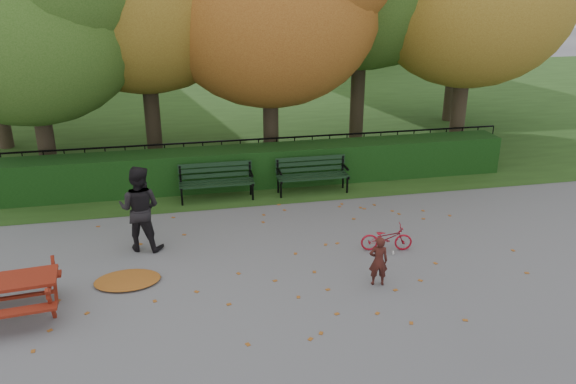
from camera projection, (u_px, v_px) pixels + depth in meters
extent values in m
plane|color=slate|center=(302.00, 264.00, 10.68)|extent=(90.00, 90.00, 0.00)
plane|color=#203D14|center=(227.00, 107.00, 23.47)|extent=(90.00, 90.00, 0.00)
cube|color=black|center=(264.00, 166.00, 14.61)|extent=(13.00, 0.90, 1.00)
cube|color=black|center=(259.00, 171.00, 15.49)|extent=(14.00, 0.04, 0.04)
cube|color=black|center=(258.00, 139.00, 15.16)|extent=(14.00, 0.04, 0.04)
cylinder|color=black|center=(4.00, 173.00, 14.12)|extent=(0.03, 0.03, 1.00)
cylinder|color=black|center=(146.00, 164.00, 14.78)|extent=(0.03, 0.03, 1.00)
cylinder|color=black|center=(259.00, 157.00, 15.34)|extent=(0.03, 0.03, 1.00)
cylinder|color=black|center=(363.00, 150.00, 15.91)|extent=(0.03, 0.03, 1.00)
cylinder|color=black|center=(476.00, 143.00, 16.57)|extent=(0.03, 0.03, 1.00)
cylinder|color=#2F231A|center=(45.00, 134.00, 14.47)|extent=(0.44, 0.44, 2.62)
ellipsoid|color=#2D5417|center=(26.00, 20.00, 13.45)|extent=(5.60, 5.60, 5.04)
cylinder|color=#2F231A|center=(152.00, 109.00, 15.98)|extent=(0.44, 0.44, 3.15)
cylinder|color=#2F231A|center=(271.00, 116.00, 15.94)|extent=(0.44, 0.44, 2.80)
ellipsoid|color=brown|center=(269.00, 5.00, 14.85)|extent=(6.00, 6.00, 5.40)
cylinder|color=#2F231A|center=(358.00, 91.00, 17.56)|extent=(0.44, 0.44, 3.50)
cylinder|color=#2F231A|center=(459.00, 106.00, 16.80)|extent=(0.44, 0.44, 2.97)
cylinder|color=#2F231A|center=(452.00, 78.00, 20.76)|extent=(0.44, 0.44, 3.15)
cube|color=black|center=(217.00, 186.00, 13.40)|extent=(1.80, 0.12, 0.04)
cube|color=black|center=(217.00, 183.00, 13.57)|extent=(1.80, 0.12, 0.04)
cube|color=black|center=(216.00, 181.00, 13.73)|extent=(1.80, 0.12, 0.04)
cube|color=black|center=(216.00, 175.00, 13.77)|extent=(1.80, 0.05, 0.10)
cube|color=black|center=(215.00, 169.00, 13.72)|extent=(1.80, 0.05, 0.10)
cube|color=black|center=(215.00, 164.00, 13.67)|extent=(1.80, 0.05, 0.10)
cube|color=black|center=(181.00, 186.00, 13.41)|extent=(0.05, 0.55, 0.06)
cube|color=black|center=(180.00, 174.00, 13.58)|extent=(0.05, 0.05, 0.41)
cylinder|color=black|center=(182.00, 197.00, 13.32)|extent=(0.05, 0.05, 0.44)
cylinder|color=black|center=(181.00, 192.00, 13.65)|extent=(0.05, 0.05, 0.44)
cube|color=black|center=(181.00, 178.00, 13.36)|extent=(0.05, 0.45, 0.04)
cube|color=black|center=(251.00, 181.00, 13.73)|extent=(0.05, 0.55, 0.06)
cube|color=black|center=(250.00, 169.00, 13.90)|extent=(0.05, 0.05, 0.41)
cylinder|color=black|center=(253.00, 192.00, 13.64)|extent=(0.05, 0.05, 0.44)
cylinder|color=black|center=(251.00, 187.00, 13.97)|extent=(0.05, 0.05, 0.44)
cube|color=black|center=(251.00, 174.00, 13.68)|extent=(0.05, 0.45, 0.04)
cube|color=black|center=(315.00, 179.00, 13.85)|extent=(1.80, 0.12, 0.04)
cube|color=black|center=(313.00, 176.00, 14.02)|extent=(1.80, 0.12, 0.04)
cube|color=black|center=(311.00, 174.00, 14.18)|extent=(1.80, 0.12, 0.04)
cube|color=black|center=(310.00, 169.00, 14.23)|extent=(1.80, 0.05, 0.10)
cube|color=black|center=(310.00, 163.00, 14.17)|extent=(1.80, 0.05, 0.10)
cube|color=black|center=(311.00, 158.00, 14.13)|extent=(1.80, 0.05, 0.10)
cube|color=black|center=(280.00, 180.00, 13.87)|extent=(0.05, 0.55, 0.06)
cube|color=black|center=(277.00, 167.00, 14.03)|extent=(0.05, 0.05, 0.41)
cylinder|color=black|center=(281.00, 190.00, 13.77)|extent=(0.05, 0.05, 0.44)
cylinder|color=black|center=(278.00, 185.00, 14.10)|extent=(0.05, 0.05, 0.44)
cube|color=black|center=(279.00, 172.00, 13.81)|extent=(0.05, 0.45, 0.04)
cube|color=black|center=(345.00, 175.00, 14.19)|extent=(0.05, 0.55, 0.06)
cube|color=black|center=(343.00, 163.00, 14.35)|extent=(0.05, 0.05, 0.41)
cylinder|color=black|center=(347.00, 185.00, 14.09)|extent=(0.05, 0.05, 0.44)
cylinder|color=black|center=(343.00, 180.00, 14.42)|extent=(0.05, 0.05, 0.44)
cube|color=black|center=(345.00, 167.00, 14.13)|extent=(0.05, 0.45, 0.04)
cube|color=#69130A|center=(3.00, 282.00, 8.78)|extent=(1.63, 0.81, 0.05)
cube|color=#69130A|center=(1.00, 314.00, 8.41)|extent=(1.59, 0.38, 0.04)
cube|color=#69130A|center=(11.00, 280.00, 9.34)|extent=(1.59, 0.38, 0.04)
cube|color=#69130A|center=(51.00, 304.00, 8.73)|extent=(0.10, 0.45, 0.77)
cube|color=#69130A|center=(55.00, 280.00, 9.43)|extent=(0.10, 0.45, 0.77)
cube|color=#69130A|center=(51.00, 279.00, 9.00)|extent=(0.17, 1.18, 0.05)
cube|color=#69130A|center=(7.00, 298.00, 8.89)|extent=(1.40, 0.20, 0.05)
ellipsoid|color=brown|center=(127.00, 280.00, 10.03)|extent=(1.39, 1.18, 0.08)
imported|color=#3D1813|center=(378.00, 261.00, 9.82)|extent=(0.37, 0.28, 0.92)
imported|color=black|center=(140.00, 208.00, 10.99)|extent=(1.01, 0.89, 1.73)
imported|color=maroon|center=(387.00, 238.00, 11.13)|extent=(1.07, 0.54, 0.54)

